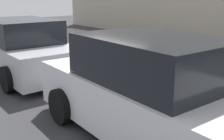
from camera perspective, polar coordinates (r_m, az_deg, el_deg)
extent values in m
plane|color=#333335|center=(8.30, -4.54, -0.50)|extent=(40.00, 40.00, 0.00)
cube|color=gray|center=(9.90, 7.27, 2.42)|extent=(18.00, 5.00, 0.14)
cylinder|color=gray|center=(6.12, 21.11, 1.76)|extent=(0.02, 0.02, 0.04)
cylinder|color=black|center=(6.33, 20.41, -4.95)|extent=(0.04, 0.02, 0.04)
cube|color=black|center=(6.39, 17.99, -1.92)|extent=(0.36, 0.19, 0.60)
cube|color=black|center=(6.39, 17.99, -1.92)|extent=(0.37, 0.04, 0.61)
cylinder|color=gray|center=(6.20, 19.49, 1.65)|extent=(0.02, 0.02, 0.28)
cylinder|color=gray|center=(6.36, 17.16, 2.16)|extent=(0.02, 0.02, 0.28)
cylinder|color=black|center=(6.25, 18.41, 3.14)|extent=(0.30, 0.02, 0.02)
cylinder|color=black|center=(6.40, 18.96, -4.60)|extent=(0.04, 0.02, 0.04)
cylinder|color=black|center=(6.55, 16.64, -3.94)|extent=(0.04, 0.02, 0.04)
cube|color=#59601E|center=(6.64, 14.62, -0.36)|extent=(0.35, 0.22, 0.75)
cube|color=black|center=(6.64, 14.62, -0.36)|extent=(0.36, 0.04, 0.76)
cylinder|color=gray|center=(6.45, 15.97, 3.72)|extent=(0.02, 0.02, 0.27)
cylinder|color=gray|center=(6.61, 13.89, 4.14)|extent=(0.02, 0.02, 0.27)
cylinder|color=black|center=(6.50, 15.00, 5.09)|extent=(0.29, 0.02, 0.02)
cylinder|color=black|center=(6.66, 15.47, -3.54)|extent=(0.04, 0.02, 0.04)
cylinder|color=black|center=(6.82, 13.40, -2.95)|extent=(0.04, 0.02, 0.04)
cube|color=maroon|center=(6.89, 10.68, 0.41)|extent=(0.47, 0.27, 0.74)
cube|color=black|center=(6.89, 10.68, 0.41)|extent=(0.47, 0.06, 0.76)
cylinder|color=gray|center=(6.66, 12.15, 3.90)|extent=(0.02, 0.02, 0.18)
cylinder|color=gray|center=(6.92, 9.63, 4.44)|extent=(0.02, 0.02, 0.18)
cylinder|color=black|center=(6.77, 10.91, 4.93)|extent=(0.40, 0.04, 0.02)
cylinder|color=black|center=(6.86, 11.81, -2.75)|extent=(0.04, 0.02, 0.04)
cylinder|color=black|center=(7.12, 9.32, -1.97)|extent=(0.04, 0.02, 0.04)
cube|color=red|center=(7.26, 7.35, 1.43)|extent=(0.44, 0.29, 0.77)
cube|color=black|center=(7.26, 7.35, 1.43)|extent=(0.43, 0.08, 0.79)
cylinder|color=gray|center=(7.03, 8.50, 5.25)|extent=(0.02, 0.02, 0.27)
cylinder|color=gray|center=(7.29, 6.53, 5.68)|extent=(0.02, 0.02, 0.27)
cylinder|color=black|center=(7.14, 7.53, 6.52)|extent=(0.36, 0.05, 0.02)
cylinder|color=black|center=(7.23, 8.25, -1.65)|extent=(0.05, 0.02, 0.04)
cylinder|color=black|center=(7.49, 6.30, -0.99)|extent=(0.05, 0.02, 0.04)
cube|color=navy|center=(7.71, 4.69, 1.85)|extent=(0.44, 0.22, 0.65)
cube|color=black|center=(7.71, 4.69, 1.85)|extent=(0.45, 0.04, 0.66)
cylinder|color=gray|center=(7.48, 5.77, 4.97)|extent=(0.02, 0.02, 0.26)
cylinder|color=gray|center=(7.75, 3.79, 5.36)|extent=(0.02, 0.02, 0.26)
cylinder|color=black|center=(7.59, 4.78, 6.13)|extent=(0.38, 0.03, 0.02)
cylinder|color=black|center=(7.65, 5.65, -0.62)|extent=(0.04, 0.02, 0.04)
cylinder|color=black|center=(7.92, 3.67, -0.04)|extent=(0.04, 0.02, 0.04)
cube|color=#9EA0A8|center=(8.05, 1.39, 2.32)|extent=(0.44, 0.19, 0.61)
cube|color=black|center=(8.05, 1.39, 2.32)|extent=(0.45, 0.04, 0.62)
cylinder|color=gray|center=(7.83, 2.34, 4.99)|extent=(0.02, 0.02, 0.20)
cylinder|color=gray|center=(8.11, 0.52, 5.35)|extent=(0.02, 0.02, 0.20)
cylinder|color=black|center=(7.95, 1.42, 5.90)|extent=(0.38, 0.03, 0.02)
cylinder|color=black|center=(7.98, 2.31, 0.11)|extent=(0.04, 0.02, 0.04)
cylinder|color=black|center=(8.26, 0.49, 0.64)|extent=(0.04, 0.02, 0.04)
cylinder|color=red|center=(8.75, -2.37, 3.19)|extent=(0.20, 0.20, 0.56)
sphere|color=red|center=(8.68, -2.39, 5.33)|extent=(0.21, 0.21, 0.21)
cylinder|color=red|center=(8.86, -2.97, 3.52)|extent=(0.09, 0.10, 0.09)
cylinder|color=red|center=(8.63, -1.76, 3.22)|extent=(0.09, 0.10, 0.09)
cylinder|color=#333338|center=(9.20, -5.78, 4.17)|extent=(0.16, 0.16, 0.70)
cube|color=silver|center=(4.46, 8.02, -6.81)|extent=(4.39, 2.01, 0.80)
cube|color=black|center=(4.24, 8.38, 2.40)|extent=(2.32, 1.75, 0.66)
cylinder|color=black|center=(5.08, -10.24, -7.24)|extent=(0.65, 0.26, 0.64)
cylinder|color=black|center=(6.03, 5.08, -3.41)|extent=(0.65, 0.26, 0.64)
cube|color=#B2B5BA|center=(8.44, -17.78, 2.99)|extent=(4.52, 1.93, 0.77)
cube|color=black|center=(8.33, -18.17, 7.67)|extent=(2.37, 1.72, 0.63)
cylinder|color=black|center=(10.08, -15.73, 3.65)|extent=(0.65, 0.24, 0.64)
cylinder|color=black|center=(6.94, -20.44, -1.82)|extent=(0.65, 0.24, 0.64)
cylinder|color=black|center=(7.65, -7.55, 0.55)|extent=(0.65, 0.24, 0.64)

